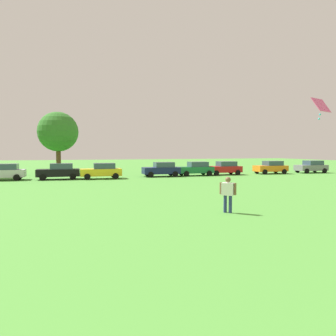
{
  "coord_description": "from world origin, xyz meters",
  "views": [
    {
      "loc": [
        -0.6,
        1.4,
        2.99
      ],
      "look_at": [
        2.36,
        11.08,
        2.43
      ],
      "focal_mm": 33.19,
      "sensor_mm": 36.0,
      "label": 1
    }
  ],
  "objects_px": {
    "adult_bystander": "(228,191)",
    "parked_car_red_5": "(225,168)",
    "tree_far_right": "(58,132)",
    "parked_car_black_1": "(59,171)",
    "parked_car_green_4": "(196,169)",
    "parked_car_orange_6": "(271,167)",
    "parked_car_navy_3": "(162,169)",
    "kite": "(321,106)",
    "parked_car_yellow_2": "(102,171)",
    "parked_car_silver_0": "(3,172)",
    "parked_car_gray_7": "(312,167)"
  },
  "relations": [
    {
      "from": "adult_bystander",
      "to": "parked_car_navy_3",
      "type": "xyz_separation_m",
      "value": [
        2.79,
        21.48,
        -0.18
      ]
    },
    {
      "from": "parked_car_green_4",
      "to": "tree_far_right",
      "type": "relative_size",
      "value": 0.53
    },
    {
      "from": "parked_car_red_5",
      "to": "kite",
      "type": "bearing_deg",
      "value": 74.39
    },
    {
      "from": "parked_car_green_4",
      "to": "parked_car_orange_6",
      "type": "height_order",
      "value": "same"
    },
    {
      "from": "adult_bystander",
      "to": "parked_car_orange_6",
      "type": "height_order",
      "value": "adult_bystander"
    },
    {
      "from": "parked_car_navy_3",
      "to": "parked_car_gray_7",
      "type": "relative_size",
      "value": 1.0
    },
    {
      "from": "adult_bystander",
      "to": "parked_car_green_4",
      "type": "height_order",
      "value": "adult_bystander"
    },
    {
      "from": "adult_bystander",
      "to": "kite",
      "type": "relative_size",
      "value": 1.38
    },
    {
      "from": "tree_far_right",
      "to": "parked_car_black_1",
      "type": "bearing_deg",
      "value": -87.34
    },
    {
      "from": "parked_car_black_1",
      "to": "tree_far_right",
      "type": "relative_size",
      "value": 0.53
    },
    {
      "from": "parked_car_black_1",
      "to": "parked_car_red_5",
      "type": "bearing_deg",
      "value": -178.33
    },
    {
      "from": "parked_car_black_1",
      "to": "parked_car_navy_3",
      "type": "bearing_deg",
      "value": -178.37
    },
    {
      "from": "parked_car_black_1",
      "to": "parked_car_navy_3",
      "type": "relative_size",
      "value": 1.0
    },
    {
      "from": "parked_car_navy_3",
      "to": "parked_car_gray_7",
      "type": "distance_m",
      "value": 21.3
    },
    {
      "from": "adult_bystander",
      "to": "tree_far_right",
      "type": "xyz_separation_m",
      "value": [
        -8.99,
        30.15,
        4.46
      ]
    },
    {
      "from": "parked_car_navy_3",
      "to": "parked_car_red_5",
      "type": "distance_m",
      "value": 8.27
    },
    {
      "from": "parked_car_navy_3",
      "to": "parked_car_gray_7",
      "type": "xyz_separation_m",
      "value": [
        21.3,
        -0.08,
        0.0
      ]
    },
    {
      "from": "adult_bystander",
      "to": "parked_car_yellow_2",
      "type": "distance_m",
      "value": 20.98
    },
    {
      "from": "parked_car_black_1",
      "to": "parked_car_gray_7",
      "type": "xyz_separation_m",
      "value": [
        32.66,
        0.25,
        0.0
      ]
    },
    {
      "from": "adult_bystander",
      "to": "kite",
      "type": "height_order",
      "value": "kite"
    },
    {
      "from": "parked_car_gray_7",
      "to": "parked_car_red_5",
      "type": "bearing_deg",
      "value": -1.44
    },
    {
      "from": "adult_bystander",
      "to": "parked_car_green_4",
      "type": "relative_size",
      "value": 0.41
    },
    {
      "from": "parked_car_black_1",
      "to": "parked_car_gray_7",
      "type": "distance_m",
      "value": 32.66
    },
    {
      "from": "adult_bystander",
      "to": "tree_far_right",
      "type": "height_order",
      "value": "tree_far_right"
    },
    {
      "from": "parked_car_silver_0",
      "to": "parked_car_black_1",
      "type": "relative_size",
      "value": 1.0
    },
    {
      "from": "parked_car_yellow_2",
      "to": "parked_car_red_5",
      "type": "distance_m",
      "value": 15.3
    },
    {
      "from": "parked_car_navy_3",
      "to": "parked_car_red_5",
      "type": "relative_size",
      "value": 1.0
    },
    {
      "from": "kite",
      "to": "parked_car_red_5",
      "type": "relative_size",
      "value": 0.29
    },
    {
      "from": "parked_car_silver_0",
      "to": "parked_car_yellow_2",
      "type": "xyz_separation_m",
      "value": [
        9.77,
        -1.14,
        0.0
      ]
    },
    {
      "from": "parked_car_black_1",
      "to": "parked_car_orange_6",
      "type": "xyz_separation_m",
      "value": [
        26.33,
        0.42,
        0.0
      ]
    },
    {
      "from": "parked_car_orange_6",
      "to": "parked_car_black_1",
      "type": "bearing_deg",
      "value": 0.92
    },
    {
      "from": "parked_car_green_4",
      "to": "parked_car_red_5",
      "type": "xyz_separation_m",
      "value": [
        3.93,
        0.12,
        0.0
      ]
    },
    {
      "from": "parked_car_yellow_2",
      "to": "parked_car_navy_3",
      "type": "xyz_separation_m",
      "value": [
        6.99,
        0.92,
        0.0
      ]
    },
    {
      "from": "parked_car_red_5",
      "to": "parked_car_yellow_2",
      "type": "bearing_deg",
      "value": 4.38
    },
    {
      "from": "parked_car_yellow_2",
      "to": "parked_car_red_5",
      "type": "xyz_separation_m",
      "value": [
        15.26,
        1.17,
        0.0
      ]
    },
    {
      "from": "adult_bystander",
      "to": "parked_car_red_5",
      "type": "relative_size",
      "value": 0.41
    },
    {
      "from": "parked_car_navy_3",
      "to": "parked_car_green_4",
      "type": "relative_size",
      "value": 1.0
    },
    {
      "from": "parked_car_green_4",
      "to": "kite",
      "type": "bearing_deg",
      "value": 84.05
    },
    {
      "from": "parked_car_green_4",
      "to": "parked_car_silver_0",
      "type": "bearing_deg",
      "value": -0.25
    },
    {
      "from": "adult_bystander",
      "to": "parked_car_navy_3",
      "type": "height_order",
      "value": "adult_bystander"
    },
    {
      "from": "parked_car_silver_0",
      "to": "parked_car_black_1",
      "type": "height_order",
      "value": "same"
    },
    {
      "from": "adult_bystander",
      "to": "parked_car_yellow_2",
      "type": "bearing_deg",
      "value": -33.98
    },
    {
      "from": "parked_car_yellow_2",
      "to": "parked_car_orange_6",
      "type": "distance_m",
      "value": 21.99
    },
    {
      "from": "parked_car_yellow_2",
      "to": "parked_car_navy_3",
      "type": "relative_size",
      "value": 1.0
    },
    {
      "from": "kite",
      "to": "parked_car_navy_3",
      "type": "bearing_deg",
      "value": 95.22
    },
    {
      "from": "adult_bystander",
      "to": "parked_car_yellow_2",
      "type": "relative_size",
      "value": 0.41
    },
    {
      "from": "adult_bystander",
      "to": "parked_car_yellow_2",
      "type": "height_order",
      "value": "adult_bystander"
    },
    {
      "from": "parked_car_orange_6",
      "to": "tree_far_right",
      "type": "height_order",
      "value": "tree_far_right"
    },
    {
      "from": "parked_car_silver_0",
      "to": "tree_far_right",
      "type": "bearing_deg",
      "value": -120.54
    },
    {
      "from": "parked_car_silver_0",
      "to": "parked_car_orange_6",
      "type": "bearing_deg",
      "value": 179.79
    }
  ]
}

